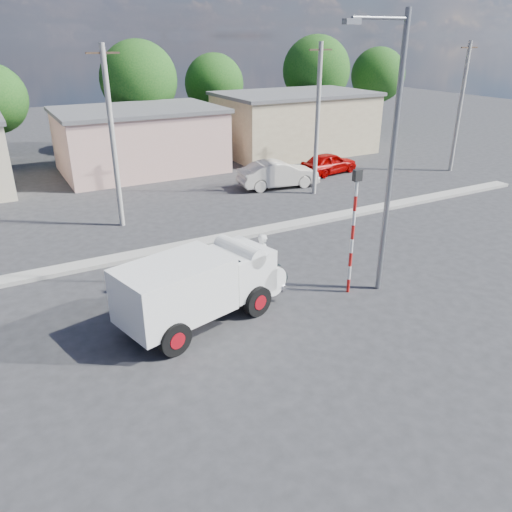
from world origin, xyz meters
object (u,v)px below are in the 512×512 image
car_cream (278,174)px  traffic_pole (354,222)px  bicycle (263,277)px  truck (203,284)px  streetlight (389,150)px  cyclist (263,266)px  car_red (329,163)px

car_cream → traffic_pole: bearing=167.8°
traffic_pole → bicycle: bearing=148.1°
truck → car_cream: size_ratio=1.22×
bicycle → streetlight: streetlight is taller
traffic_pole → cyclist: bearing=148.1°
car_red → streetlight: streetlight is taller
truck → car_red: truck is taller
traffic_pole → streetlight: size_ratio=0.48×
cyclist → car_red: 16.91m
car_cream → car_red: car_cream is taller
bicycle → car_red: (11.73, 12.18, 0.19)m
car_cream → traffic_pole: (-4.67, -12.60, 1.82)m
traffic_pole → car_red: bearing=56.2°
car_cream → traffic_pole: size_ratio=1.08×
truck → traffic_pole: size_ratio=1.32×
bicycle → car_cream: size_ratio=0.40×
car_cream → bicycle: bearing=155.0°
car_cream → car_red: 4.68m
car_cream → car_red: size_ratio=1.17×
car_cream → car_red: bearing=-67.4°
car_cream → streetlight: size_ratio=0.53×
car_cream → cyclist: bearing=155.0°
traffic_pole → truck: bearing=172.1°
truck → traffic_pole: traffic_pole is taller
truck → streetlight: 7.21m
bicycle → traffic_pole: (2.54, -1.58, 2.10)m
cyclist → car_cream: (7.21, 11.02, -0.13)m
car_red → truck: bearing=122.8°
truck → cyclist: size_ratio=3.17×
cyclist → traffic_pole: size_ratio=0.42×
bicycle → streetlight: bearing=-112.4°
cyclist → traffic_pole: traffic_pole is taller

